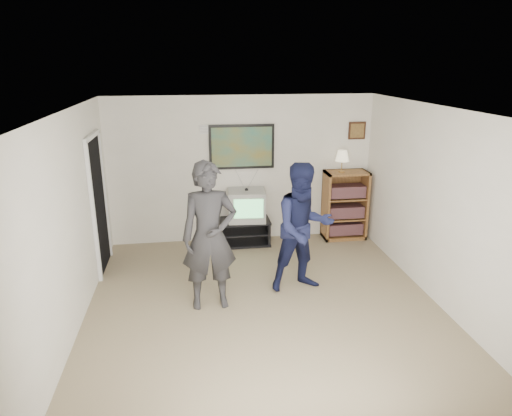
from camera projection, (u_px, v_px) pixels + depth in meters
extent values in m
cube|color=#76644A|center=(265.00, 310.00, 5.82)|extent=(4.50, 5.00, 0.01)
cube|color=white|center=(267.00, 111.00, 5.05)|extent=(4.50, 5.00, 0.01)
cube|color=silver|center=(242.00, 170.00, 7.79)|extent=(4.50, 0.01, 2.50)
cube|color=silver|center=(69.00, 227.00, 5.13)|extent=(0.01, 5.00, 2.50)
cube|color=silver|center=(442.00, 209.00, 5.74)|extent=(0.01, 5.00, 2.50)
cube|color=black|center=(244.00, 221.00, 7.79)|extent=(0.88, 0.49, 0.04)
cube|color=black|center=(244.00, 242.00, 7.91)|extent=(0.88, 0.49, 0.04)
cube|color=black|center=(220.00, 233.00, 7.79)|extent=(0.04, 0.47, 0.44)
cube|color=black|center=(267.00, 231.00, 7.90)|extent=(0.04, 0.47, 0.44)
imported|color=#282729|center=(209.00, 237.00, 5.65)|extent=(0.72, 0.49, 1.90)
imported|color=#15193A|center=(303.00, 228.00, 6.11)|extent=(0.96, 0.81, 1.78)
cube|color=white|center=(204.00, 218.00, 5.82)|extent=(0.04, 0.12, 0.03)
cube|color=white|center=(297.00, 215.00, 6.30)|extent=(0.05, 0.12, 0.03)
cube|color=black|center=(242.00, 147.00, 7.64)|extent=(1.10, 0.03, 0.75)
cube|color=white|center=(208.00, 130.00, 7.48)|extent=(0.28, 0.02, 0.14)
cube|color=black|center=(357.00, 131.00, 7.85)|extent=(0.30, 0.03, 0.30)
cube|color=black|center=(98.00, 205.00, 6.71)|extent=(0.03, 0.85, 2.00)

